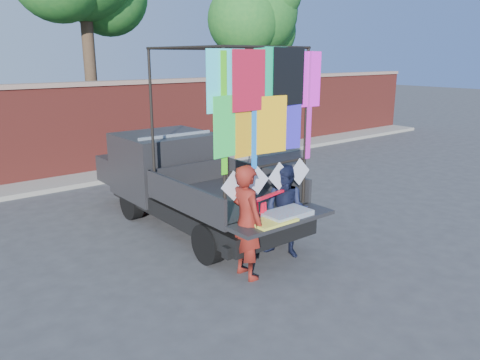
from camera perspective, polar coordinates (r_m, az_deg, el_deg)
ground at (r=8.13m, az=-1.20°, el=-9.03°), size 90.00×90.00×0.00m
brick_wall at (r=13.82m, az=-19.31°, el=5.86°), size 30.00×0.45×2.61m
curb at (r=13.41m, az=-17.83°, el=0.20°), size 30.00×1.20×0.12m
tree_right at (r=18.54m, az=2.06°, el=19.40°), size 4.20×3.30×6.62m
pickup_truck at (r=9.66m, az=-7.37°, el=0.23°), size 2.18×5.48×3.45m
woman at (r=7.05m, az=0.83°, el=-5.15°), size 0.46×0.67×1.77m
man at (r=7.84m, az=5.63°, el=-3.84°), size 0.90×0.97×1.58m
streamer_bundle at (r=7.32m, az=2.81°, el=-3.63°), size 0.96×0.24×0.67m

